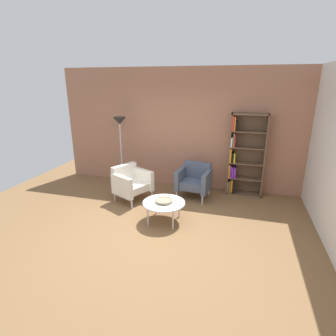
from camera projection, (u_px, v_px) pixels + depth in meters
ground_plane at (154, 233)px, 4.76m from camera, size 8.32×8.32×0.00m
brick_back_panel at (185, 129)px, 6.57m from camera, size 6.40×0.12×2.90m
bookshelf_tall at (243, 156)px, 6.17m from camera, size 0.80×0.30×1.90m
coffee_table_low at (164, 204)px, 5.04m from camera, size 0.80×0.80×0.40m
decorative_bowl at (164, 200)px, 5.02m from camera, size 0.32×0.32×0.05m
armchair_by_bookshelf at (131, 182)px, 5.98m from camera, size 0.89×0.92×0.78m
armchair_spare_guest at (194, 180)px, 6.14m from camera, size 0.79×0.73×0.78m
floor_lamp_torchiere at (120, 129)px, 6.58m from camera, size 0.32×0.32×1.74m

